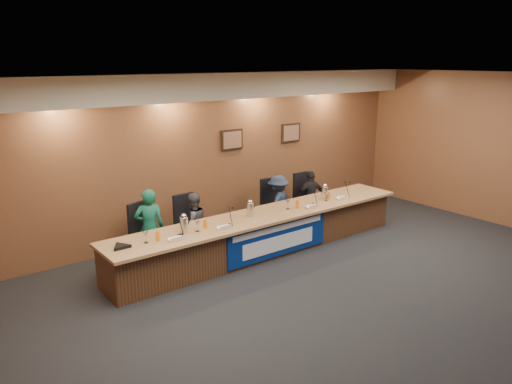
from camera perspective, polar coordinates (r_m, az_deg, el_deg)
floor at (r=7.72m, az=12.34°, el=-11.95°), size 10.00×10.00×0.00m
ceiling at (r=6.91m, az=13.85°, el=12.46°), size 10.00×8.00×0.04m
wall_back at (r=10.09m, az=-4.72°, el=4.37°), size 10.00×0.04×3.20m
soffit at (r=9.72m, az=-4.07°, el=12.00°), size 10.00×0.50×0.50m
dais_body at (r=9.16m, az=0.93°, el=-4.81°), size 6.00×0.80×0.70m
dais_top at (r=9.00m, az=1.14°, el=-2.65°), size 6.10×0.95×0.05m
banner at (r=8.85m, az=2.62°, el=-5.34°), size 2.20×0.02×0.65m
banner_text_upper at (r=8.77m, az=2.69°, el=-4.14°), size 2.00×0.01×0.10m
banner_text_lower at (r=8.87m, az=2.67°, el=-5.85°), size 1.60×0.01×0.28m
wall_photo_left at (r=10.24m, az=-2.78°, el=5.98°), size 0.52×0.04×0.42m
wall_photo_right at (r=11.22m, az=3.98°, el=6.76°), size 0.52×0.04×0.42m
panelist_a at (r=8.65m, az=-12.06°, el=-4.04°), size 0.58×0.49×1.37m
panelist_b at (r=9.05m, az=-7.17°, el=-3.65°), size 0.57×0.44×1.16m
panelist_c at (r=10.15m, az=2.54°, el=-1.37°), size 0.88×0.69×1.19m
panelist_d at (r=10.74m, az=6.26°, el=-0.59°), size 0.72×0.41×1.16m
office_chair_a at (r=8.80m, az=-12.28°, el=-5.11°), size 0.60×0.60×0.08m
office_chair_b at (r=9.17m, az=-7.47°, el=-4.06°), size 0.50×0.50×0.08m
office_chair_c at (r=10.25m, az=2.17°, el=-1.86°), size 0.51×0.51×0.08m
office_chair_d at (r=10.84m, az=5.88°, el=-1.00°), size 0.49×0.49×0.08m
nameplate_a at (r=7.75m, az=-9.00°, el=-5.26°), size 0.24×0.08×0.10m
microphone_a at (r=8.00m, az=-8.64°, el=-4.86°), size 0.07×0.07×0.02m
juice_glass_a at (r=7.80m, az=-11.18°, el=-5.00°), size 0.06×0.06×0.15m
water_glass_a at (r=7.75m, az=-12.50°, el=-5.08°), size 0.08×0.08×0.18m
nameplate_b at (r=8.18m, az=-3.52°, el=-4.00°), size 0.24×0.08×0.10m
microphone_b at (r=8.40m, az=-3.06°, el=-3.73°), size 0.07×0.07×0.02m
juice_glass_b at (r=8.25m, az=-5.84°, el=-3.67°), size 0.06×0.06×0.15m
water_glass_b at (r=8.11m, az=-6.74°, el=-3.91°), size 0.08×0.08×0.18m
nameplate_c at (r=9.36m, az=6.60°, el=-1.59°), size 0.24×0.08×0.10m
microphone_c at (r=9.63m, az=6.60°, el=-1.34°), size 0.07×0.07×0.02m
juice_glass_c at (r=9.33m, az=4.73°, el=-1.41°), size 0.06×0.06×0.15m
water_glass_c at (r=9.25m, az=3.66°, el=-1.44°), size 0.08×0.08×0.18m
nameplate_d at (r=10.02m, az=9.97°, el=-0.62°), size 0.24×0.08×0.10m
microphone_d at (r=10.24m, az=10.17°, el=-0.49°), size 0.07×0.07×0.02m
juice_glass_d at (r=9.99m, az=8.29°, el=-0.42°), size 0.06×0.06×0.15m
water_glass_d at (r=9.87m, az=8.02°, el=-0.50°), size 0.08×0.08×0.18m
carafe_left at (r=8.05m, az=-8.22°, el=-3.81°), size 0.13×0.13×0.26m
carafe_mid at (r=8.81m, az=-0.68°, el=-2.05°), size 0.13×0.13×0.24m
carafe_right at (r=10.01m, az=7.85°, el=-0.10°), size 0.13×0.13×0.24m
speakerphone at (r=7.66m, az=-15.20°, el=-6.03°), size 0.32×0.32×0.05m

